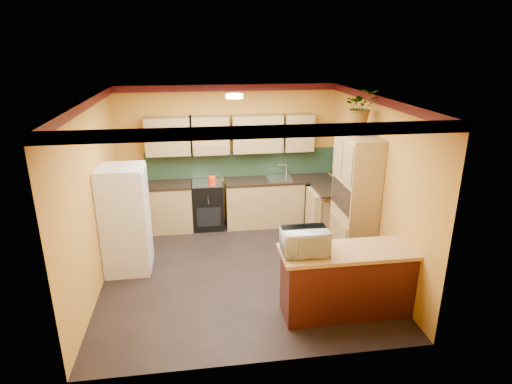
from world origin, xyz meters
TOP-DOWN VIEW (x-y plane):
  - room_shell at (0.02, 0.28)m, footprint 4.24×4.24m
  - base_cabinets_back at (0.19, 1.80)m, footprint 3.65×0.60m
  - countertop_back at (0.19, 1.80)m, footprint 3.65×0.62m
  - stove at (-0.44, 1.80)m, footprint 0.58×0.58m
  - kettle at (-0.34, 1.75)m, footprint 0.21×0.21m
  - sink at (0.96, 1.80)m, footprint 0.48×0.40m
  - base_cabinets_right at (1.80, 1.08)m, footprint 0.60×0.80m
  - countertop_right at (1.80, 1.08)m, footprint 0.62×0.80m
  - fridge at (-1.75, 0.31)m, footprint 0.68×0.66m
  - pantry at (1.85, 0.09)m, footprint 0.48×0.90m
  - fern_pot at (1.85, 0.14)m, footprint 0.22×0.22m
  - fern at (1.85, 0.14)m, footprint 0.55×0.50m
  - breakfast_bar at (1.32, -1.30)m, footprint 1.80×0.55m
  - bar_top at (1.32, -1.30)m, footprint 1.90×0.65m
  - microwave at (0.67, -1.30)m, footprint 0.57×0.39m

SIDE VIEW (x-z plane):
  - base_cabinets_back at x=0.19m, z-range 0.00..0.88m
  - base_cabinets_right at x=1.80m, z-range 0.00..0.88m
  - breakfast_bar at x=1.32m, z-range 0.00..0.88m
  - stove at x=-0.44m, z-range 0.00..0.91m
  - fridge at x=-1.75m, z-range 0.00..1.70m
  - countertop_back at x=0.19m, z-range 0.88..0.92m
  - countertop_right at x=1.80m, z-range 0.88..0.92m
  - bar_top at x=1.32m, z-range 0.88..0.93m
  - sink at x=0.96m, z-range 0.92..0.95m
  - kettle at x=-0.34m, z-range 0.91..1.09m
  - pantry at x=1.85m, z-range 0.00..2.10m
  - microwave at x=0.67m, z-range 0.93..1.25m
  - room_shell at x=0.02m, z-range 0.73..3.45m
  - fern_pot at x=1.85m, z-range 2.10..2.26m
  - fern at x=1.85m, z-range 2.26..2.80m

